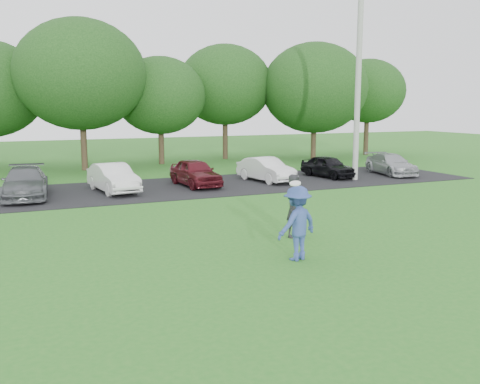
% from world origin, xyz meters
% --- Properties ---
extents(ground, '(100.00, 100.00, 0.00)m').
position_xyz_m(ground, '(0.00, 0.00, 0.00)').
color(ground, '#277120').
rests_on(ground, ground).
extents(parking_lot, '(32.00, 6.50, 0.03)m').
position_xyz_m(parking_lot, '(0.00, 13.00, 0.01)').
color(parking_lot, black).
rests_on(parking_lot, ground).
extents(utility_pole, '(0.28, 0.28, 10.53)m').
position_xyz_m(utility_pole, '(9.99, 11.79, 5.26)').
color(utility_pole, '#A9A9A4').
rests_on(utility_pole, ground).
extents(frisbee_player, '(1.34, 1.00, 2.02)m').
position_xyz_m(frisbee_player, '(0.31, 0.69, 0.93)').
color(frisbee_player, '#334990').
rests_on(frisbee_player, ground).
extents(camera_bystander, '(0.79, 0.67, 1.83)m').
position_xyz_m(camera_bystander, '(1.40, 2.73, 0.92)').
color(camera_bystander, black).
rests_on(camera_bystander, ground).
extents(parked_cars, '(28.14, 4.71, 1.25)m').
position_xyz_m(parked_cars, '(-0.46, 13.01, 0.63)').
color(parked_cars, black).
rests_on(parked_cars, parking_lot).
extents(tree_row, '(42.39, 9.85, 8.64)m').
position_xyz_m(tree_row, '(1.51, 22.76, 4.91)').
color(tree_row, '#38281C').
rests_on(tree_row, ground).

